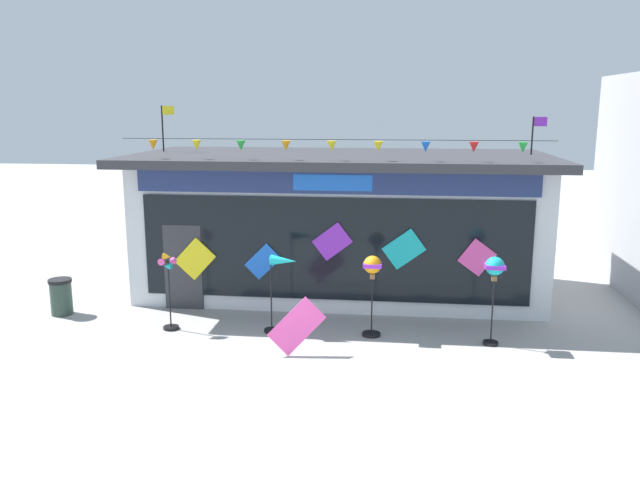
{
  "coord_description": "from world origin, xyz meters",
  "views": [
    {
      "loc": [
        1.84,
        -10.07,
        4.66
      ],
      "look_at": [
        0.24,
        3.13,
        1.89
      ],
      "focal_mm": 36.03,
      "sensor_mm": 36.0,
      "label": 1
    }
  ],
  "objects_px": {
    "wind_spinner_center_right": "(494,273)",
    "wind_spinner_center_left": "(372,274)",
    "wind_spinner_left": "(281,275)",
    "wind_spinner_far_left": "(168,283)",
    "display_kite_on_ground": "(297,326)",
    "kite_shop_building": "(340,222)",
    "trash_bin": "(61,296)"
  },
  "relations": [
    {
      "from": "wind_spinner_far_left",
      "to": "display_kite_on_ground",
      "type": "bearing_deg",
      "value": -19.67
    },
    {
      "from": "wind_spinner_far_left",
      "to": "wind_spinner_center_left",
      "type": "distance_m",
      "value": 4.28
    },
    {
      "from": "wind_spinner_center_right",
      "to": "wind_spinner_center_left",
      "type": "bearing_deg",
      "value": 174.73
    },
    {
      "from": "wind_spinner_left",
      "to": "wind_spinner_center_left",
      "type": "relative_size",
      "value": 0.98
    },
    {
      "from": "wind_spinner_far_left",
      "to": "display_kite_on_ground",
      "type": "height_order",
      "value": "wind_spinner_far_left"
    },
    {
      "from": "wind_spinner_left",
      "to": "wind_spinner_center_right",
      "type": "relative_size",
      "value": 0.93
    },
    {
      "from": "trash_bin",
      "to": "display_kite_on_ground",
      "type": "xyz_separation_m",
      "value": [
        5.71,
        -1.72,
        0.13
      ]
    },
    {
      "from": "wind_spinner_left",
      "to": "wind_spinner_center_right",
      "type": "bearing_deg",
      "value": -2.58
    },
    {
      "from": "wind_spinner_center_right",
      "to": "trash_bin",
      "type": "bearing_deg",
      "value": 175.38
    },
    {
      "from": "display_kite_on_ground",
      "to": "kite_shop_building",
      "type": "bearing_deg",
      "value": 84.62
    },
    {
      "from": "wind_spinner_far_left",
      "to": "wind_spinner_center_right",
      "type": "height_order",
      "value": "wind_spinner_center_right"
    },
    {
      "from": "wind_spinner_center_right",
      "to": "display_kite_on_ground",
      "type": "relative_size",
      "value": 1.74
    },
    {
      "from": "wind_spinner_far_left",
      "to": "trash_bin",
      "type": "xyz_separation_m",
      "value": [
        -2.81,
        0.68,
        -0.6
      ]
    },
    {
      "from": "wind_spinner_far_left",
      "to": "wind_spinner_left",
      "type": "bearing_deg",
      "value": 2.67
    },
    {
      "from": "wind_spinner_left",
      "to": "trash_bin",
      "type": "xyz_separation_m",
      "value": [
        -5.2,
        0.57,
        -0.83
      ]
    },
    {
      "from": "wind_spinner_center_left",
      "to": "display_kite_on_ground",
      "type": "xyz_separation_m",
      "value": [
        -1.38,
        -1.17,
        -0.76
      ]
    },
    {
      "from": "wind_spinner_center_left",
      "to": "wind_spinner_center_right",
      "type": "height_order",
      "value": "wind_spinner_center_right"
    },
    {
      "from": "wind_spinner_far_left",
      "to": "wind_spinner_left",
      "type": "height_order",
      "value": "wind_spinner_far_left"
    },
    {
      "from": "trash_bin",
      "to": "wind_spinner_far_left",
      "type": "bearing_deg",
      "value": -13.67
    },
    {
      "from": "wind_spinner_left",
      "to": "display_kite_on_ground",
      "type": "relative_size",
      "value": 1.61
    },
    {
      "from": "wind_spinner_far_left",
      "to": "display_kite_on_ground",
      "type": "relative_size",
      "value": 1.62
    },
    {
      "from": "wind_spinner_center_left",
      "to": "wind_spinner_far_left",
      "type": "bearing_deg",
      "value": -178.14
    },
    {
      "from": "wind_spinner_left",
      "to": "wind_spinner_center_right",
      "type": "xyz_separation_m",
      "value": [
        4.28,
        -0.19,
        0.22
      ]
    },
    {
      "from": "wind_spinner_left",
      "to": "trash_bin",
      "type": "bearing_deg",
      "value": 173.7
    },
    {
      "from": "wind_spinner_far_left",
      "to": "trash_bin",
      "type": "distance_m",
      "value": 2.96
    },
    {
      "from": "wind_spinner_center_right",
      "to": "trash_bin",
      "type": "distance_m",
      "value": 9.56
    },
    {
      "from": "wind_spinner_far_left",
      "to": "wind_spinner_center_left",
      "type": "xyz_separation_m",
      "value": [
        4.27,
        0.14,
        0.29
      ]
    },
    {
      "from": "wind_spinner_center_left",
      "to": "trash_bin",
      "type": "bearing_deg",
      "value": 175.59
    },
    {
      "from": "kite_shop_building",
      "to": "wind_spinner_center_left",
      "type": "bearing_deg",
      "value": -73.91
    },
    {
      "from": "kite_shop_building",
      "to": "trash_bin",
      "type": "distance_m",
      "value": 6.86
    },
    {
      "from": "wind_spinner_far_left",
      "to": "wind_spinner_center_right",
      "type": "xyz_separation_m",
      "value": [
        6.66,
        -0.08,
        0.44
      ]
    },
    {
      "from": "wind_spinner_far_left",
      "to": "wind_spinner_left",
      "type": "relative_size",
      "value": 1.01
    }
  ]
}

